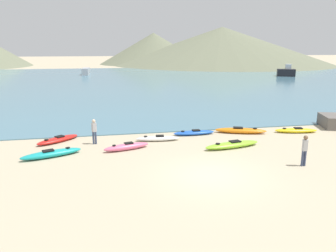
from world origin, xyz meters
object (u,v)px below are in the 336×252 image
kayak_on_sand_3 (194,133)px  moored_boat_0 (86,71)px  person_near_foreground (305,149)px  person_near_waterline (94,130)px  kayak_on_sand_7 (232,145)px  kayak_on_sand_6 (241,130)px  moored_boat_1 (286,72)px  kayak_on_sand_4 (127,147)px  kayak_on_sand_0 (52,154)px  kayak_on_sand_2 (58,139)px  kayak_on_sand_1 (296,130)px  kayak_on_sand_5 (158,138)px

kayak_on_sand_3 → moored_boat_0: moored_boat_0 is taller
person_near_foreground → person_near_waterline: bearing=150.1°
kayak_on_sand_7 → person_near_waterline: person_near_waterline is taller
kayak_on_sand_3 → kayak_on_sand_6: bearing=-3.4°
kayak_on_sand_3 → moored_boat_1: bearing=52.7°
kayak_on_sand_4 → kayak_on_sand_6: (7.78, 2.18, -0.00)m
kayak_on_sand_0 → kayak_on_sand_2: 2.85m
kayak_on_sand_4 → moored_boat_0: bearing=94.9°
kayak_on_sand_1 → moored_boat_0: size_ratio=0.67×
person_near_waterline → kayak_on_sand_4: bearing=-40.1°
person_near_foreground → kayak_on_sand_3: bearing=118.8°
kayak_on_sand_3 → kayak_on_sand_4: (-4.59, -2.37, 0.04)m
person_near_foreground → kayak_on_sand_6: bearing=94.0°
kayak_on_sand_1 → kayak_on_sand_5: kayak_on_sand_5 is taller
kayak_on_sand_2 → moored_boat_0: size_ratio=0.60×
moored_boat_0 → moored_boat_1: bearing=-16.1°
kayak_on_sand_1 → kayak_on_sand_3: 6.96m
kayak_on_sand_0 → kayak_on_sand_7: bearing=-1.9°
kayak_on_sand_0 → kayak_on_sand_4: kayak_on_sand_4 is taller
kayak_on_sand_4 → person_near_waterline: 2.42m
kayak_on_sand_5 → person_near_foreground: size_ratio=1.78×
kayak_on_sand_6 → person_near_foreground: (0.45, -6.44, 0.70)m
person_near_foreground → kayak_on_sand_2: bearing=151.5°
kayak_on_sand_5 → kayak_on_sand_7: size_ratio=0.77×
kayak_on_sand_1 → kayak_on_sand_6: (-3.73, 0.58, 0.03)m
kayak_on_sand_0 → kayak_on_sand_6: bearing=12.7°
kayak_on_sand_1 → kayak_on_sand_2: 15.52m
kayak_on_sand_1 → moored_boat_1: (22.62, 39.49, 0.73)m
kayak_on_sand_6 → person_near_waterline: person_near_waterline is taller
kayak_on_sand_5 → moored_boat_1: bearing=51.0°
kayak_on_sand_4 → person_near_waterline: (-1.78, 1.50, 0.68)m
kayak_on_sand_1 → kayak_on_sand_3: (-6.92, 0.77, -0.00)m
kayak_on_sand_6 → moored_boat_0: moored_boat_0 is taller
kayak_on_sand_6 → kayak_on_sand_4: bearing=-164.3°
person_near_foreground → moored_boat_1: 52.22m
kayak_on_sand_6 → kayak_on_sand_7: bearing=-121.2°
kayak_on_sand_1 → person_near_waterline: (-13.29, -0.11, 0.72)m
person_near_waterline → moored_boat_1: moored_boat_1 is taller
kayak_on_sand_2 → moored_boat_1: size_ratio=0.68×
kayak_on_sand_7 → moored_boat_0: moored_boat_0 is taller
person_near_foreground → moored_boat_1: (25.90, 45.35, -0.01)m
kayak_on_sand_3 → person_near_waterline: size_ratio=1.85×
kayak_on_sand_2 → person_near_foreground: 13.92m
kayak_on_sand_0 → kayak_on_sand_1: (15.47, 2.06, -0.03)m
kayak_on_sand_6 → moored_boat_1: 47.00m
kayak_on_sand_5 → moored_boat_1: 51.02m
kayak_on_sand_4 → moored_boat_0: (-4.46, 52.20, 0.57)m
kayak_on_sand_1 → kayak_on_sand_5: 9.50m
kayak_on_sand_2 → kayak_on_sand_4: size_ratio=0.96×
kayak_on_sand_2 → kayak_on_sand_5: (6.00, -0.94, -0.00)m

